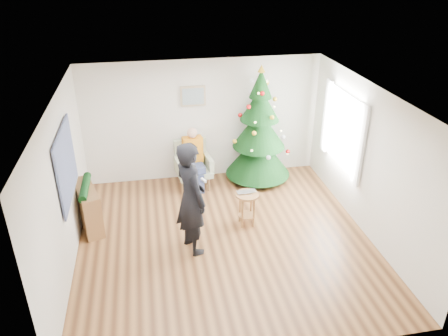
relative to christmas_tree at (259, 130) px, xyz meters
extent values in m
plane|color=brown|center=(-1.13, -2.12, -1.14)|extent=(5.00, 5.00, 0.00)
plane|color=white|center=(-1.13, -2.12, 1.46)|extent=(5.00, 5.00, 0.00)
plane|color=silver|center=(-1.13, 0.38, 0.16)|extent=(5.00, 0.00, 5.00)
plane|color=silver|center=(-1.13, -4.62, 0.16)|extent=(5.00, 0.00, 5.00)
plane|color=silver|center=(-3.63, -2.12, 0.16)|extent=(0.00, 5.00, 5.00)
plane|color=silver|center=(1.37, -2.12, 0.16)|extent=(0.00, 5.00, 5.00)
cube|color=white|center=(1.34, -1.12, 0.36)|extent=(0.04, 1.30, 1.40)
cube|color=white|center=(1.31, -1.87, 0.36)|extent=(0.05, 0.25, 1.50)
cube|color=white|center=(1.31, -0.37, 0.36)|extent=(0.05, 0.25, 1.50)
cylinder|color=#3F2816|center=(0.00, 0.00, -0.97)|extent=(0.11, 0.11, 0.32)
cone|color=black|center=(0.00, 0.00, -0.55)|extent=(1.40, 1.40, 0.91)
cone|color=black|center=(0.00, 0.00, 0.04)|extent=(1.12, 1.12, 0.80)
cone|color=black|center=(0.00, 0.00, 0.58)|extent=(0.82, 0.82, 0.70)
cone|color=black|center=(0.00, 0.00, 1.01)|extent=(0.47, 0.47, 0.59)
cone|color=gold|center=(0.00, 0.00, 1.31)|extent=(0.15, 0.15, 0.15)
cylinder|color=brown|center=(-0.65, -1.71, -0.52)|extent=(0.42, 0.42, 0.04)
cylinder|color=brown|center=(-0.65, -1.71, -0.94)|extent=(0.32, 0.32, 0.02)
imported|color=silver|center=(-0.65, -1.71, -0.48)|extent=(0.37, 0.25, 0.03)
cube|color=#9AA787|center=(-1.42, -0.12, -0.79)|extent=(0.76, 0.71, 0.12)
cube|color=#9AA787|center=(-1.45, 0.17, -0.45)|extent=(0.69, 0.20, 0.60)
cube|color=#9AA787|center=(-1.73, -0.16, -0.63)|extent=(0.17, 0.54, 0.30)
cube|color=#9AA787|center=(-1.10, -0.08, -0.63)|extent=(0.17, 0.54, 0.30)
cube|color=navy|center=(-1.42, -0.20, -0.66)|extent=(0.44, 0.45, 0.14)
cube|color=#C17112|center=(-1.42, 0.01, -0.33)|extent=(0.43, 0.26, 0.55)
sphere|color=tan|center=(-1.42, -0.01, 0.05)|extent=(0.21, 0.21, 0.21)
imported|color=black|center=(-1.71, -2.25, -0.16)|extent=(0.70, 0.83, 1.95)
cube|color=white|center=(-1.50, -2.28, 0.16)|extent=(0.08, 0.13, 0.04)
cube|color=brown|center=(-3.46, -1.26, -0.74)|extent=(0.57, 1.04, 0.80)
cylinder|color=black|center=(-3.46, -1.26, -0.32)|extent=(0.14, 0.90, 0.14)
cube|color=black|center=(-3.59, -1.82, 0.41)|extent=(0.03, 1.50, 1.15)
cube|color=tan|center=(-1.33, 0.35, 0.71)|extent=(0.52, 0.03, 0.42)
cube|color=gray|center=(-1.33, 0.32, 0.71)|extent=(0.44, 0.02, 0.34)
camera|label=1|loc=(-2.29, -8.26, 3.43)|focal=35.00mm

